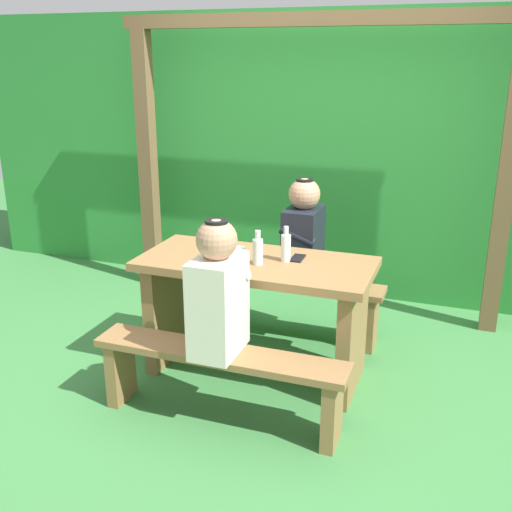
# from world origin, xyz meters

# --- Properties ---
(ground_plane) EXTENTS (12.00, 12.00, 0.00)m
(ground_plane) POSITION_xyz_m (0.00, 0.00, 0.00)
(ground_plane) COLOR #3B7D40
(hedge_backdrop) EXTENTS (6.40, 0.80, 2.25)m
(hedge_backdrop) POSITION_xyz_m (0.00, 1.89, 1.12)
(hedge_backdrop) COLOR #2B8233
(hedge_backdrop) RESTS_ON ground_plane
(pergola_post_left) EXTENTS (0.12, 0.12, 2.10)m
(pergola_post_left) POSITION_xyz_m (-1.38, 1.18, 1.05)
(pergola_post_left) COLOR brown
(pergola_post_left) RESTS_ON ground_plane
(pergola_post_right) EXTENTS (0.12, 0.12, 2.10)m
(pergola_post_right) POSITION_xyz_m (1.38, 1.18, 1.05)
(pergola_post_right) COLOR brown
(pergola_post_right) RESTS_ON ground_plane
(pergola_crossbeam) EXTENTS (3.00, 0.10, 0.10)m
(pergola_crossbeam) POSITION_xyz_m (0.00, 1.18, 2.15)
(pergola_crossbeam) COLOR brown
(pergola_crossbeam) RESTS_ON pergola_post_left
(picnic_table) EXTENTS (1.40, 0.64, 0.75)m
(picnic_table) POSITION_xyz_m (0.00, 0.00, 0.51)
(picnic_table) COLOR olive
(picnic_table) RESTS_ON ground_plane
(bench_near) EXTENTS (1.40, 0.24, 0.42)m
(bench_near) POSITION_xyz_m (0.00, -0.57, 0.30)
(bench_near) COLOR olive
(bench_near) RESTS_ON ground_plane
(bench_far) EXTENTS (1.40, 0.24, 0.42)m
(bench_far) POSITION_xyz_m (0.00, 0.57, 0.30)
(bench_far) COLOR olive
(bench_far) RESTS_ON ground_plane
(person_white_shirt) EXTENTS (0.25, 0.35, 0.72)m
(person_white_shirt) POSITION_xyz_m (-0.00, -0.57, 0.75)
(person_white_shirt) COLOR silver
(person_white_shirt) RESTS_ON bench_near
(person_black_coat) EXTENTS (0.25, 0.35, 0.72)m
(person_black_coat) POSITION_xyz_m (0.13, 0.57, 0.75)
(person_black_coat) COLOR black
(person_black_coat) RESTS_ON bench_far
(drinking_glass) EXTENTS (0.08, 0.08, 0.08)m
(drinking_glass) POSITION_xyz_m (-0.10, -0.04, 0.79)
(drinking_glass) COLOR silver
(drinking_glass) RESTS_ON picnic_table
(bottle_left) EXTENTS (0.06, 0.06, 0.20)m
(bottle_left) POSITION_xyz_m (0.04, -0.07, 0.83)
(bottle_left) COLOR silver
(bottle_left) RESTS_ON picnic_table
(bottle_right) EXTENTS (0.06, 0.06, 0.21)m
(bottle_right) POSITION_xyz_m (0.17, 0.04, 0.83)
(bottle_right) COLOR silver
(bottle_right) RESTS_ON picnic_table
(cell_phone) EXTENTS (0.07, 0.14, 0.01)m
(cell_phone) POSITION_xyz_m (0.23, 0.10, 0.75)
(cell_phone) COLOR black
(cell_phone) RESTS_ON picnic_table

